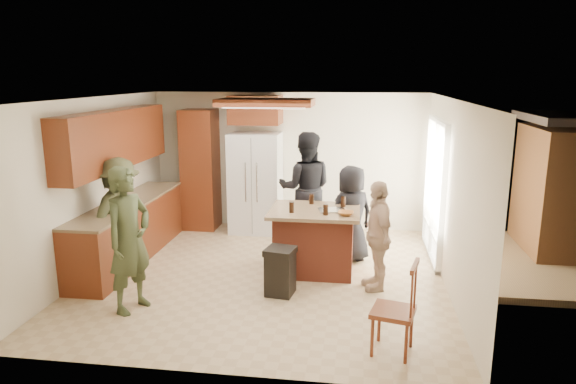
# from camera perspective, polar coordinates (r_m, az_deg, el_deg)

# --- Properties ---
(room_shell) EXTENTS (8.00, 5.20, 5.00)m
(room_shell) POSITION_cam_1_polar(r_m,az_deg,el_deg) (9.18, 27.41, -0.77)
(room_shell) COLOR tan
(room_shell) RESTS_ON ground
(person_front_left) EXTENTS (0.68, 0.77, 1.78)m
(person_front_left) POSITION_cam_1_polar(r_m,az_deg,el_deg) (6.43, -17.23, -5.09)
(person_front_left) COLOR #363F24
(person_front_left) RESTS_ON ground
(person_behind_left) EXTENTS (0.96, 0.64, 1.90)m
(person_behind_left) POSITION_cam_1_polar(r_m,az_deg,el_deg) (8.60, 1.96, 0.42)
(person_behind_left) COLOR black
(person_behind_left) RESTS_ON ground
(person_behind_right) EXTENTS (0.87, 0.79, 1.49)m
(person_behind_right) POSITION_cam_1_polar(r_m,az_deg,el_deg) (7.83, 7.03, -2.45)
(person_behind_right) COLOR black
(person_behind_right) RESTS_ON ground
(person_side_right) EXTENTS (0.63, 0.94, 1.48)m
(person_side_right) POSITION_cam_1_polar(r_m,az_deg,el_deg) (6.90, 9.91, -4.77)
(person_side_right) COLOR tan
(person_side_right) RESTS_ON ground
(person_counter) EXTENTS (0.62, 1.14, 1.69)m
(person_counter) POSITION_cam_1_polar(r_m,az_deg,el_deg) (7.64, -18.17, -2.64)
(person_counter) COLOR #363921
(person_counter) RESTS_ON ground
(left_cabinetry) EXTENTS (0.64, 3.00, 2.30)m
(left_cabinetry) POSITION_cam_1_polar(r_m,az_deg,el_deg) (8.21, -17.71, -0.76)
(left_cabinetry) COLOR maroon
(left_cabinetry) RESTS_ON ground
(back_wall_units) EXTENTS (1.80, 0.60, 2.45)m
(back_wall_units) POSITION_cam_1_polar(r_m,az_deg,el_deg) (9.46, -8.21, 4.10)
(back_wall_units) COLOR maroon
(back_wall_units) RESTS_ON ground
(refrigerator) EXTENTS (0.90, 0.76, 1.80)m
(refrigerator) POSITION_cam_1_polar(r_m,az_deg,el_deg) (9.28, -3.60, 1.03)
(refrigerator) COLOR white
(refrigerator) RESTS_ON ground
(kitchen_island) EXTENTS (1.28, 1.03, 0.93)m
(kitchen_island) POSITION_cam_1_polar(r_m,az_deg,el_deg) (7.47, 2.95, -5.32)
(kitchen_island) COLOR brown
(kitchen_island) RESTS_ON ground
(island_items) EXTENTS (0.90, 0.71, 0.15)m
(island_items) POSITION_cam_1_polar(r_m,az_deg,el_deg) (7.22, 4.80, -1.88)
(island_items) COLOR silver
(island_items) RESTS_ON kitchen_island
(trash_bin) EXTENTS (0.42, 0.42, 0.63)m
(trash_bin) POSITION_cam_1_polar(r_m,az_deg,el_deg) (6.74, -0.86, -8.76)
(trash_bin) COLOR black
(trash_bin) RESTS_ON ground
(spindle_chair) EXTENTS (0.51, 0.51, 0.99)m
(spindle_chair) POSITION_cam_1_polar(r_m,az_deg,el_deg) (5.47, 11.83, -12.89)
(spindle_chair) COLOR maroon
(spindle_chair) RESTS_ON ground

